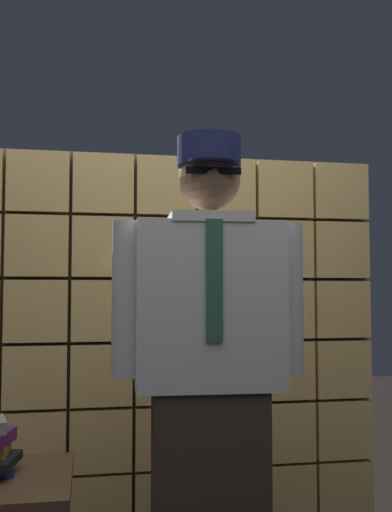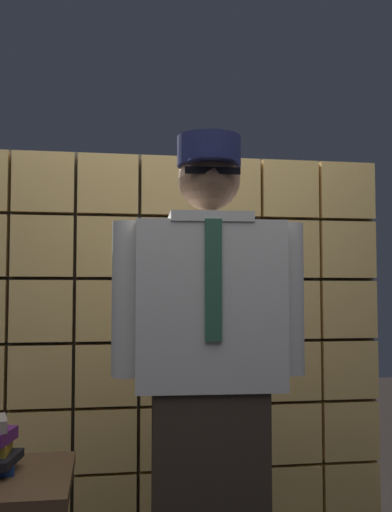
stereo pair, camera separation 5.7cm
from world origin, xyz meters
The scene contains 2 objects.
glass_block_wall centered at (0.00, 1.37, 0.92)m, with size 2.18×0.10×1.88m.
standing_person centered at (0.04, 0.50, 0.89)m, with size 0.68×0.30×1.72m.
Camera 1 is at (-0.38, -1.53, 1.16)m, focal length 41.23 mm.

